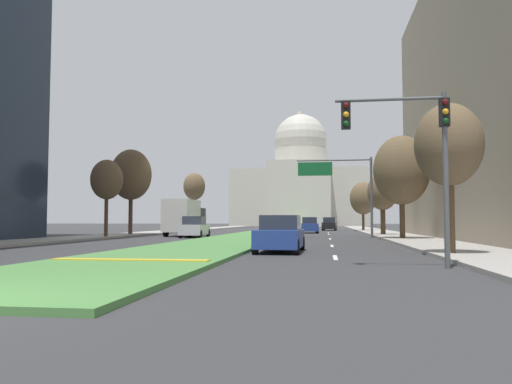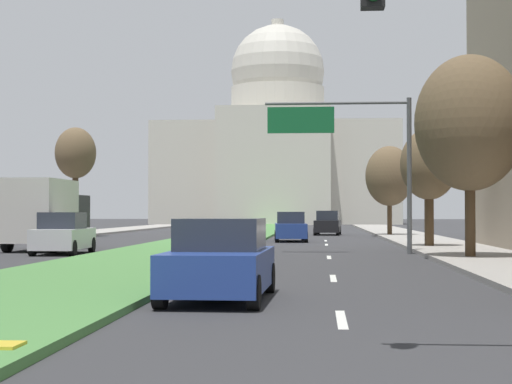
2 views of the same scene
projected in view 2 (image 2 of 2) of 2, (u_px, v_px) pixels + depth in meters
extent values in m
plane|color=#333335|center=(237.00, 235.00, 62.80)|extent=(267.70, 267.70, 0.00)
cube|color=#4C8442|center=(228.00, 237.00, 56.74)|extent=(5.66, 109.51, 0.14)
cube|color=silver|center=(341.00, 319.00, 13.85)|extent=(0.16, 2.40, 0.01)
cube|color=silver|center=(333.00, 278.00, 22.37)|extent=(0.16, 2.40, 0.01)
cube|color=silver|center=(329.00, 257.00, 32.55)|extent=(0.16, 2.40, 0.01)
cube|color=silver|center=(326.00, 245.00, 44.89)|extent=(0.16, 2.40, 0.01)
cube|color=silver|center=(326.00, 241.00, 50.92)|extent=(0.16, 2.40, 0.01)
cube|color=#9E9991|center=(19.00, 239.00, 51.59)|extent=(4.00, 109.51, 0.15)
cube|color=#9E9991|center=(422.00, 240.00, 49.76)|extent=(4.00, 109.51, 0.15)
cube|color=beige|center=(278.00, 175.00, 123.62)|extent=(34.45, 18.88, 14.27)
cube|color=beige|center=(273.00, 166.00, 112.23)|extent=(15.16, 4.00, 15.70)
cylinder|color=beige|center=(278.00, 107.00, 123.85)|extent=(13.60, 13.60, 5.60)
sphere|color=beige|center=(278.00, 72.00, 123.97)|extent=(13.66, 13.66, 13.66)
cylinder|color=beige|center=(278.00, 30.00, 124.11)|extent=(1.80, 1.80, 3.00)
cylinder|color=#515456|center=(409.00, 176.00, 35.12)|extent=(0.20, 0.20, 6.50)
cylinder|color=#515456|center=(337.00, 103.00, 35.41)|extent=(6.00, 0.12, 0.12)
cube|color=#146033|center=(301.00, 120.00, 35.46)|extent=(2.80, 0.08, 1.10)
cylinder|color=#4C3823|center=(470.00, 209.00, 30.51)|extent=(0.37, 0.37, 3.74)
ellipsoid|color=brown|center=(470.00, 123.00, 30.58)|extent=(3.95, 3.95, 4.94)
cylinder|color=#4C3823|center=(429.00, 215.00, 39.94)|extent=(0.44, 0.44, 3.16)
ellipsoid|color=brown|center=(429.00, 164.00, 40.00)|extent=(2.70, 2.70, 3.38)
cylinder|color=#4C3823|center=(75.00, 201.00, 58.95)|extent=(0.42, 0.42, 4.97)
ellipsoid|color=brown|center=(76.00, 153.00, 59.02)|extent=(2.85, 2.85, 3.56)
cylinder|color=#4C3823|center=(390.00, 214.00, 59.29)|extent=(0.33, 0.33, 3.21)
ellipsoid|color=brown|center=(389.00, 176.00, 59.35)|extent=(3.37, 3.37, 4.21)
cube|color=navy|center=(220.00, 270.00, 16.88)|extent=(1.96, 4.30, 0.77)
cube|color=#282D38|center=(221.00, 234.00, 17.06)|extent=(1.69, 2.08, 0.63)
cylinder|color=black|center=(254.00, 292.00, 15.12)|extent=(0.23, 0.64, 0.64)
cylinder|color=black|center=(160.00, 292.00, 15.28)|extent=(0.23, 0.64, 0.64)
cylinder|color=black|center=(269.00, 278.00, 18.46)|extent=(0.23, 0.64, 0.64)
cylinder|color=black|center=(192.00, 277.00, 18.62)|extent=(0.23, 0.64, 0.64)
cube|color=silver|center=(63.00, 239.00, 35.09)|extent=(1.93, 4.24, 0.83)
cube|color=#282D38|center=(62.00, 221.00, 34.94)|extent=(1.63, 2.06, 0.68)
cylinder|color=black|center=(55.00, 245.00, 36.75)|extent=(0.24, 0.65, 0.64)
cylinder|color=black|center=(92.00, 245.00, 36.69)|extent=(0.24, 0.65, 0.64)
cylinder|color=black|center=(32.00, 248.00, 33.47)|extent=(0.24, 0.65, 0.64)
cylinder|color=black|center=(73.00, 248.00, 33.42)|extent=(0.24, 0.65, 0.64)
cube|color=navy|center=(291.00, 231.00, 49.75)|extent=(2.07, 4.72, 0.84)
cube|color=#282D38|center=(290.00, 218.00, 49.96)|extent=(1.71, 2.31, 0.69)
cylinder|color=black|center=(306.00, 237.00, 47.87)|extent=(0.26, 0.65, 0.64)
cylinder|color=black|center=(277.00, 237.00, 47.90)|extent=(0.26, 0.65, 0.64)
cylinder|color=black|center=(303.00, 235.00, 51.59)|extent=(0.26, 0.65, 0.64)
cylinder|color=black|center=(276.00, 235.00, 51.62)|extent=(0.26, 0.65, 0.64)
cube|color=black|center=(328.00, 226.00, 63.57)|extent=(2.09, 4.58, 0.88)
cube|color=#282D38|center=(328.00, 215.00, 63.77)|extent=(1.72, 2.24, 0.72)
cylinder|color=black|center=(338.00, 231.00, 61.68)|extent=(0.26, 0.65, 0.64)
cylinder|color=black|center=(315.00, 231.00, 61.90)|extent=(0.26, 0.65, 0.64)
cylinder|color=black|center=(340.00, 230.00, 65.22)|extent=(0.26, 0.65, 0.64)
cylinder|color=black|center=(318.00, 230.00, 65.45)|extent=(0.26, 0.65, 0.64)
cube|color=black|center=(61.00, 218.00, 40.97)|extent=(2.30, 2.00, 2.20)
cube|color=silver|center=(39.00, 211.00, 37.78)|extent=(2.30, 4.40, 2.80)
cylinder|color=black|center=(40.00, 239.00, 41.02)|extent=(0.30, 0.90, 0.90)
cylinder|color=black|center=(82.00, 239.00, 40.86)|extent=(0.30, 0.90, 0.90)
cylinder|color=black|center=(7.00, 242.00, 36.74)|extent=(0.30, 0.90, 0.90)
cylinder|color=black|center=(55.00, 242.00, 36.58)|extent=(0.30, 0.90, 0.90)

